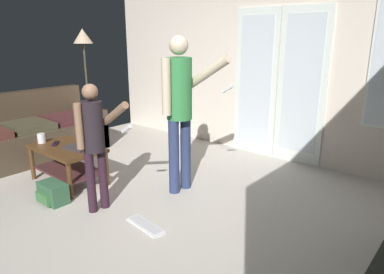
{
  "coord_description": "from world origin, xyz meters",
  "views": [
    {
      "loc": [
        2.54,
        -2.11,
        1.67
      ],
      "look_at": [
        0.7,
        0.07,
        0.85
      ],
      "focal_mm": 32.66,
      "sensor_mm": 36.0,
      "label": 1
    }
  ],
  "objects_px": {
    "person_child": "(94,137)",
    "floor_lamp": "(83,45)",
    "person_adult": "(180,102)",
    "leather_couch": "(27,137)",
    "coffee_table": "(68,157)",
    "loose_keyboard": "(146,225)",
    "backpack": "(52,193)",
    "tv_remote_black": "(56,144)",
    "cup_near_edge": "(41,138)",
    "laptop_closed": "(78,147)"
  },
  "relations": [
    {
      "from": "person_child",
      "to": "coffee_table",
      "type": "bearing_deg",
      "value": 167.9
    },
    {
      "from": "person_adult",
      "to": "cup_near_edge",
      "type": "bearing_deg",
      "value": -152.46
    },
    {
      "from": "cup_near_edge",
      "to": "tv_remote_black",
      "type": "distance_m",
      "value": 0.21
    },
    {
      "from": "backpack",
      "to": "person_adult",
      "type": "bearing_deg",
      "value": 53.05
    },
    {
      "from": "coffee_table",
      "to": "tv_remote_black",
      "type": "xyz_separation_m",
      "value": [
        -0.18,
        -0.04,
        0.13
      ]
    },
    {
      "from": "loose_keyboard",
      "to": "cup_near_edge",
      "type": "distance_m",
      "value": 1.87
    },
    {
      "from": "backpack",
      "to": "tv_remote_black",
      "type": "height_order",
      "value": "tv_remote_black"
    },
    {
      "from": "person_adult",
      "to": "leather_couch",
      "type": "bearing_deg",
      "value": -166.12
    },
    {
      "from": "cup_near_edge",
      "to": "loose_keyboard",
      "type": "bearing_deg",
      "value": 0.03
    },
    {
      "from": "coffee_table",
      "to": "person_adult",
      "type": "xyz_separation_m",
      "value": [
        1.16,
        0.69,
        0.69
      ]
    },
    {
      "from": "laptop_closed",
      "to": "loose_keyboard",
      "type": "bearing_deg",
      "value": -15.87
    },
    {
      "from": "person_child",
      "to": "tv_remote_black",
      "type": "xyz_separation_m",
      "value": [
        -1.03,
        0.15,
        -0.3
      ]
    },
    {
      "from": "backpack",
      "to": "leather_couch",
      "type": "bearing_deg",
      "value": 162.38
    },
    {
      "from": "person_adult",
      "to": "floor_lamp",
      "type": "xyz_separation_m",
      "value": [
        -2.69,
        0.64,
        0.52
      ]
    },
    {
      "from": "leather_couch",
      "to": "person_child",
      "type": "height_order",
      "value": "person_child"
    },
    {
      "from": "backpack",
      "to": "laptop_closed",
      "type": "relative_size",
      "value": 1.09
    },
    {
      "from": "loose_keyboard",
      "to": "cup_near_edge",
      "type": "bearing_deg",
      "value": -179.97
    },
    {
      "from": "person_adult",
      "to": "backpack",
      "type": "height_order",
      "value": "person_adult"
    },
    {
      "from": "loose_keyboard",
      "to": "tv_remote_black",
      "type": "xyz_separation_m",
      "value": [
        -1.62,
        0.07,
        0.44
      ]
    },
    {
      "from": "leather_couch",
      "to": "backpack",
      "type": "height_order",
      "value": "leather_couch"
    },
    {
      "from": "floor_lamp",
      "to": "cup_near_edge",
      "type": "distance_m",
      "value": 2.12
    },
    {
      "from": "person_adult",
      "to": "cup_near_edge",
      "type": "height_order",
      "value": "person_adult"
    },
    {
      "from": "coffee_table",
      "to": "cup_near_edge",
      "type": "distance_m",
      "value": 0.42
    },
    {
      "from": "person_child",
      "to": "laptop_closed",
      "type": "distance_m",
      "value": 0.78
    },
    {
      "from": "leather_couch",
      "to": "floor_lamp",
      "type": "height_order",
      "value": "floor_lamp"
    },
    {
      "from": "loose_keyboard",
      "to": "cup_near_edge",
      "type": "height_order",
      "value": "cup_near_edge"
    },
    {
      "from": "person_adult",
      "to": "loose_keyboard",
      "type": "height_order",
      "value": "person_adult"
    },
    {
      "from": "coffee_table",
      "to": "person_child",
      "type": "relative_size",
      "value": 0.72
    },
    {
      "from": "loose_keyboard",
      "to": "laptop_closed",
      "type": "distance_m",
      "value": 1.36
    },
    {
      "from": "person_child",
      "to": "floor_lamp",
      "type": "distance_m",
      "value": 2.92
    },
    {
      "from": "leather_couch",
      "to": "person_child",
      "type": "relative_size",
      "value": 1.66
    },
    {
      "from": "cup_near_edge",
      "to": "backpack",
      "type": "bearing_deg",
      "value": -22.47
    },
    {
      "from": "cup_near_edge",
      "to": "floor_lamp",
      "type": "bearing_deg",
      "value": 128.93
    },
    {
      "from": "leather_couch",
      "to": "laptop_closed",
      "type": "distance_m",
      "value": 1.4
    },
    {
      "from": "loose_keyboard",
      "to": "laptop_closed",
      "type": "height_order",
      "value": "laptop_closed"
    },
    {
      "from": "leather_couch",
      "to": "tv_remote_black",
      "type": "bearing_deg",
      "value": -7.16
    },
    {
      "from": "leather_couch",
      "to": "tv_remote_black",
      "type": "xyz_separation_m",
      "value": [
        1.05,
        -0.13,
        0.14
      ]
    },
    {
      "from": "floor_lamp",
      "to": "laptop_closed",
      "type": "height_order",
      "value": "floor_lamp"
    },
    {
      "from": "backpack",
      "to": "cup_near_edge",
      "type": "height_order",
      "value": "cup_near_edge"
    },
    {
      "from": "tv_remote_black",
      "to": "coffee_table",
      "type": "bearing_deg",
      "value": 52.42
    },
    {
      "from": "person_adult",
      "to": "person_child",
      "type": "distance_m",
      "value": 0.96
    },
    {
      "from": "cup_near_edge",
      "to": "tv_remote_black",
      "type": "bearing_deg",
      "value": 21.63
    },
    {
      "from": "person_child",
      "to": "backpack",
      "type": "distance_m",
      "value": 0.85
    },
    {
      "from": "leather_couch",
      "to": "loose_keyboard",
      "type": "distance_m",
      "value": 2.69
    },
    {
      "from": "floor_lamp",
      "to": "tv_remote_black",
      "type": "xyz_separation_m",
      "value": [
        1.35,
        -1.36,
        -1.08
      ]
    },
    {
      "from": "backpack",
      "to": "laptop_closed",
      "type": "height_order",
      "value": "laptop_closed"
    },
    {
      "from": "laptop_closed",
      "to": "cup_near_edge",
      "type": "distance_m",
      "value": 0.55
    },
    {
      "from": "floor_lamp",
      "to": "person_child",
      "type": "bearing_deg",
      "value": -32.41
    },
    {
      "from": "laptop_closed",
      "to": "person_child",
      "type": "bearing_deg",
      "value": -27.28
    },
    {
      "from": "coffee_table",
      "to": "loose_keyboard",
      "type": "xyz_separation_m",
      "value": [
        1.44,
        -0.11,
        -0.31
      ]
    }
  ]
}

